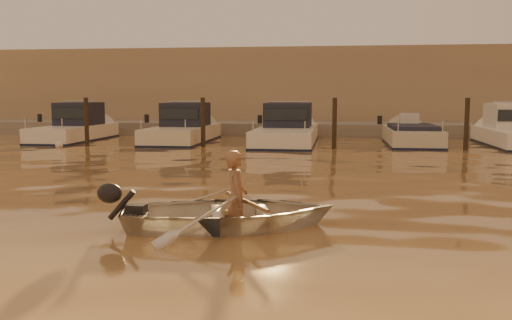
# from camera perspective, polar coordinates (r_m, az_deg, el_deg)

# --- Properties ---
(ground_plane) EXTENTS (160.00, 160.00, 0.00)m
(ground_plane) POSITION_cam_1_polar(r_m,az_deg,el_deg) (9.10, 8.62, -7.08)
(ground_plane) COLOR #94643B
(ground_plane) RESTS_ON ground
(dinghy) EXTENTS (3.96, 3.27, 0.71)m
(dinghy) POSITION_cam_1_polar(r_m,az_deg,el_deg) (9.24, -2.62, -5.30)
(dinghy) COLOR silver
(dinghy) RESTS_ON ground_plane
(person) EXTENTS (0.51, 0.64, 1.55)m
(person) POSITION_cam_1_polar(r_m,az_deg,el_deg) (9.21, -2.01, -3.84)
(person) COLOR #8F6347
(person) RESTS_ON dinghy
(outboard_motor) EXTENTS (0.97, 0.62, 0.70)m
(outboard_motor) POSITION_cam_1_polar(r_m,az_deg,el_deg) (9.24, -11.97, -5.16)
(outboard_motor) COLOR black
(outboard_motor) RESTS_ON dinghy
(oar_port) EXTENTS (1.02, 1.89, 0.13)m
(oar_port) POSITION_cam_1_polar(r_m,az_deg,el_deg) (9.23, -1.07, -4.14)
(oar_port) COLOR brown
(oar_port) RESTS_ON dinghy
(oar_starboard) EXTENTS (0.25, 2.10, 0.13)m
(oar_starboard) POSITION_cam_1_polar(r_m,az_deg,el_deg) (9.21, -2.31, -4.17)
(oar_starboard) COLOR brown
(oar_starboard) RESTS_ON dinghy
(moored_boat_0) EXTENTS (2.03, 6.54, 1.75)m
(moored_boat_0) POSITION_cam_1_polar(r_m,az_deg,el_deg) (27.63, -17.73, 3.16)
(moored_boat_0) COLOR white
(moored_boat_0) RESTS_ON ground_plane
(moored_boat_1) EXTENTS (2.29, 6.78, 1.75)m
(moored_boat_1) POSITION_cam_1_polar(r_m,az_deg,el_deg) (25.82, -7.37, 3.19)
(moored_boat_1) COLOR beige
(moored_boat_1) RESTS_ON ground_plane
(moored_boat_2) EXTENTS (2.45, 8.15, 1.75)m
(moored_boat_2) POSITION_cam_1_polar(r_m,az_deg,el_deg) (24.98, 3.12, 3.13)
(moored_boat_2) COLOR white
(moored_boat_2) RESTS_ON ground_plane
(moored_boat_3) EXTENTS (2.05, 5.93, 0.95)m
(moored_boat_3) POSITION_cam_1_polar(r_m,az_deg,el_deg) (25.12, 15.28, 2.01)
(moored_boat_3) COLOR beige
(moored_boat_3) RESTS_ON ground_plane
(piling_0) EXTENTS (0.18, 0.18, 2.20)m
(piling_0) POSITION_cam_1_polar(r_m,az_deg,el_deg) (24.94, -16.59, 3.49)
(piling_0) COLOR #2D2319
(piling_0) RESTS_ON ground_plane
(piling_1) EXTENTS (0.18, 0.18, 2.20)m
(piling_1) POSITION_cam_1_polar(r_m,az_deg,el_deg) (23.31, -5.32, 3.53)
(piling_1) COLOR #2D2319
(piling_1) RESTS_ON ground_plane
(piling_2) EXTENTS (0.18, 0.18, 2.20)m
(piling_2) POSITION_cam_1_polar(r_m,az_deg,el_deg) (22.68, 7.85, 3.41)
(piling_2) COLOR #2D2319
(piling_2) RESTS_ON ground_plane
(piling_3) EXTENTS (0.18, 0.18, 2.20)m
(piling_3) POSITION_cam_1_polar(r_m,az_deg,el_deg) (23.20, 20.31, 3.14)
(piling_3) COLOR #2D2319
(piling_3) RESTS_ON ground_plane
(fender_a) EXTENTS (0.30, 0.30, 0.30)m
(fender_a) POSITION_cam_1_polar(r_m,az_deg,el_deg) (24.31, -19.09, 1.43)
(fender_a) COLOR silver
(fender_a) RESTS_ON ground_plane
(fender_b) EXTENTS (0.30, 0.30, 0.30)m
(fender_b) POSITION_cam_1_polar(r_m,az_deg,el_deg) (23.77, -7.34, 1.63)
(fender_b) COLOR orange
(fender_b) RESTS_ON ground_plane
(fender_c) EXTENTS (0.30, 0.30, 0.30)m
(fender_c) POSITION_cam_1_polar(r_m,az_deg,el_deg) (21.94, 1.78, 1.27)
(fender_c) COLOR white
(fender_c) RESTS_ON ground_plane
(fender_d) EXTENTS (0.30, 0.30, 0.30)m
(fender_d) POSITION_cam_1_polar(r_m,az_deg,el_deg) (23.08, 18.23, 1.21)
(fender_d) COLOR #DF4D1A
(fender_d) RESTS_ON ground_plane
(quay) EXTENTS (52.00, 4.00, 1.00)m
(quay) POSITION_cam_1_polar(r_m,az_deg,el_deg) (30.41, 8.27, 2.79)
(quay) COLOR gray
(quay) RESTS_ON ground_plane
(waterfront_building) EXTENTS (46.00, 7.00, 4.80)m
(waterfront_building) POSITION_cam_1_polar(r_m,az_deg,el_deg) (35.84, 8.31, 6.96)
(waterfront_building) COLOR #9E8466
(waterfront_building) RESTS_ON quay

